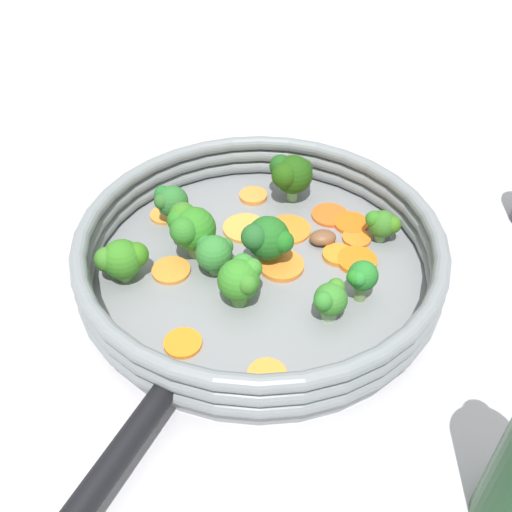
{
  "coord_description": "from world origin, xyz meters",
  "views": [
    {
      "loc": [
        -0.0,
        0.44,
        0.42
      ],
      "look_at": [
        0.0,
        0.0,
        0.03
      ],
      "focal_mm": 42.0,
      "sensor_mm": 36.0,
      "label": 1
    }
  ],
  "objects_px": {
    "broccoli_floret_2": "(357,277)",
    "carrot_slice_12": "(167,270)",
    "carrot_slice_1": "(250,196)",
    "broccoli_floret_6": "(210,252)",
    "broccoli_floret_3": "(326,299)",
    "carrot_slice_8": "(326,215)",
    "carrot_slice_10": "(285,229)",
    "carrot_slice_9": "(179,343)",
    "broccoli_floret_4": "(263,238)",
    "carrot_slice_0": "(278,265)",
    "carrot_slice_7": "(353,238)",
    "skillet": "(256,273)",
    "mushroom_piece_0": "(319,238)",
    "broccoli_floret_8": "(118,259)",
    "carrot_slice_6": "(348,223)",
    "broccoli_floret_0": "(166,201)",
    "broccoli_floret_1": "(287,174)",
    "broccoli_floret_9": "(237,278)",
    "carrot_slice_2": "(263,375)",
    "carrot_slice_11": "(162,215)",
    "broccoli_floret_7": "(379,223)",
    "carrot_slice_4": "(241,228)",
    "carrot_slice_5": "(353,261)",
    "broccoli_floret_5": "(186,227)"
  },
  "relations": [
    {
      "from": "broccoli_floret_6",
      "to": "carrot_slice_10",
      "type": "bearing_deg",
      "value": -139.33
    },
    {
      "from": "broccoli_floret_2",
      "to": "carrot_slice_11",
      "type": "bearing_deg",
      "value": -32.34
    },
    {
      "from": "carrot_slice_10",
      "to": "carrot_slice_9",
      "type": "bearing_deg",
      "value": 58.26
    },
    {
      "from": "carrot_slice_2",
      "to": "carrot_slice_10",
      "type": "relative_size",
      "value": 0.7
    },
    {
      "from": "carrot_slice_9",
      "to": "carrot_slice_12",
      "type": "distance_m",
      "value": 0.1
    },
    {
      "from": "broccoli_floret_3",
      "to": "carrot_slice_8",
      "type": "bearing_deg",
      "value": -95.3
    },
    {
      "from": "carrot_slice_1",
      "to": "broccoli_floret_6",
      "type": "xyz_separation_m",
      "value": [
        0.04,
        0.12,
        0.02
      ]
    },
    {
      "from": "carrot_slice_8",
      "to": "carrot_slice_9",
      "type": "xyz_separation_m",
      "value": [
        0.14,
        0.18,
        0.0
      ]
    },
    {
      "from": "carrot_slice_9",
      "to": "broccoli_floret_7",
      "type": "bearing_deg",
      "value": -143.31
    },
    {
      "from": "skillet",
      "to": "carrot_slice_8",
      "type": "distance_m",
      "value": 0.11
    },
    {
      "from": "carrot_slice_0",
      "to": "carrot_slice_12",
      "type": "height_order",
      "value": "carrot_slice_0"
    },
    {
      "from": "skillet",
      "to": "broccoli_floret_4",
      "type": "bearing_deg",
      "value": -132.34
    },
    {
      "from": "carrot_slice_6",
      "to": "carrot_slice_8",
      "type": "relative_size",
      "value": 0.92
    },
    {
      "from": "carrot_slice_2",
      "to": "broccoli_floret_2",
      "type": "height_order",
      "value": "broccoli_floret_2"
    },
    {
      "from": "broccoli_floret_4",
      "to": "carrot_slice_1",
      "type": "bearing_deg",
      "value": -82.11
    },
    {
      "from": "broccoli_floret_0",
      "to": "broccoli_floret_9",
      "type": "height_order",
      "value": "broccoli_floret_9"
    },
    {
      "from": "broccoli_floret_8",
      "to": "broccoli_floret_6",
      "type": "bearing_deg",
      "value": -173.29
    },
    {
      "from": "broccoli_floret_6",
      "to": "broccoli_floret_9",
      "type": "xyz_separation_m",
      "value": [
        -0.03,
        0.04,
        0.0
      ]
    },
    {
      "from": "carrot_slice_0",
      "to": "carrot_slice_2",
      "type": "height_order",
      "value": "carrot_slice_0"
    },
    {
      "from": "skillet",
      "to": "carrot_slice_1",
      "type": "xyz_separation_m",
      "value": [
        0.01,
        -0.12,
        0.01
      ]
    },
    {
      "from": "carrot_slice_6",
      "to": "broccoli_floret_2",
      "type": "distance_m",
      "value": 0.12
    },
    {
      "from": "skillet",
      "to": "carrot_slice_2",
      "type": "height_order",
      "value": "carrot_slice_2"
    },
    {
      "from": "broccoli_floret_6",
      "to": "mushroom_piece_0",
      "type": "xyz_separation_m",
      "value": [
        -0.11,
        -0.04,
        -0.02
      ]
    },
    {
      "from": "broccoli_floret_1",
      "to": "mushroom_piece_0",
      "type": "bearing_deg",
      "value": 112.6
    },
    {
      "from": "skillet",
      "to": "carrot_slice_8",
      "type": "bearing_deg",
      "value": -132.87
    },
    {
      "from": "carrot_slice_7",
      "to": "carrot_slice_11",
      "type": "relative_size",
      "value": 0.93
    },
    {
      "from": "broccoli_floret_4",
      "to": "broccoli_floret_8",
      "type": "bearing_deg",
      "value": 10.09
    },
    {
      "from": "carrot_slice_4",
      "to": "skillet",
      "type": "bearing_deg",
      "value": 105.32
    },
    {
      "from": "carrot_slice_5",
      "to": "broccoli_floret_7",
      "type": "height_order",
      "value": "broccoli_floret_7"
    },
    {
      "from": "broccoli_floret_5",
      "to": "broccoli_floret_8",
      "type": "relative_size",
      "value": 1.09
    },
    {
      "from": "carrot_slice_6",
      "to": "broccoli_floret_6",
      "type": "xyz_separation_m",
      "value": [
        0.14,
        0.07,
        0.02
      ]
    },
    {
      "from": "broccoli_floret_2",
      "to": "broccoli_floret_9",
      "type": "bearing_deg",
      "value": 1.69
    },
    {
      "from": "broccoli_floret_4",
      "to": "carrot_slice_10",
      "type": "bearing_deg",
      "value": -115.29
    },
    {
      "from": "broccoli_floret_2",
      "to": "broccoli_floret_9",
      "type": "distance_m",
      "value": 0.11
    },
    {
      "from": "carrot_slice_12",
      "to": "broccoli_floret_1",
      "type": "distance_m",
      "value": 0.18
    },
    {
      "from": "carrot_slice_8",
      "to": "carrot_slice_12",
      "type": "xyz_separation_m",
      "value": [
        0.17,
        0.09,
        0.0
      ]
    },
    {
      "from": "broccoli_floret_2",
      "to": "broccoli_floret_3",
      "type": "distance_m",
      "value": 0.04
    },
    {
      "from": "carrot_slice_2",
      "to": "broccoli_floret_9",
      "type": "relative_size",
      "value": 0.69
    },
    {
      "from": "carrot_slice_9",
      "to": "broccoli_floret_8",
      "type": "xyz_separation_m",
      "value": [
        0.06,
        -0.08,
        0.02
      ]
    },
    {
      "from": "carrot_slice_7",
      "to": "broccoli_floret_3",
      "type": "distance_m",
      "value": 0.12
    },
    {
      "from": "carrot_slice_7",
      "to": "carrot_slice_11",
      "type": "xyz_separation_m",
      "value": [
        0.21,
        -0.04,
        -0.0
      ]
    },
    {
      "from": "carrot_slice_6",
      "to": "broccoli_floret_0",
      "type": "distance_m",
      "value": 0.2
    },
    {
      "from": "carrot_slice_9",
      "to": "broccoli_floret_4",
      "type": "bearing_deg",
      "value": -124.46
    },
    {
      "from": "skillet",
      "to": "carrot_slice_8",
      "type": "xyz_separation_m",
      "value": [
        -0.08,
        -0.08,
        0.01
      ]
    },
    {
      "from": "broccoli_floret_4",
      "to": "carrot_slice_7",
      "type": "bearing_deg",
      "value": -159.57
    },
    {
      "from": "broccoli_floret_2",
      "to": "carrot_slice_12",
      "type": "bearing_deg",
      "value": -11.25
    },
    {
      "from": "carrot_slice_2",
      "to": "carrot_slice_8",
      "type": "bearing_deg",
      "value": -108.04
    },
    {
      "from": "carrot_slice_6",
      "to": "carrot_slice_9",
      "type": "xyz_separation_m",
      "value": [
        0.17,
        0.17,
        -0.0
      ]
    },
    {
      "from": "broccoli_floret_0",
      "to": "broccoli_floret_2",
      "type": "height_order",
      "value": "broccoli_floret_0"
    },
    {
      "from": "carrot_slice_6",
      "to": "carrot_slice_10",
      "type": "xyz_separation_m",
      "value": [
        0.07,
        0.01,
        -0.0
      ]
    }
  ]
}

